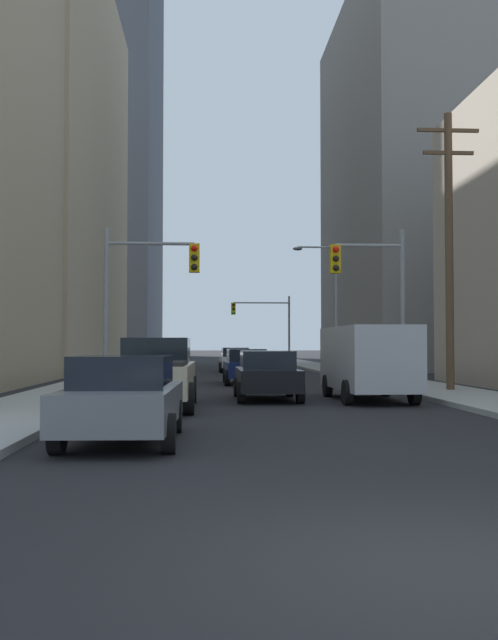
{
  "coord_description": "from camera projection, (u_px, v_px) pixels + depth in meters",
  "views": [
    {
      "loc": [
        -1.81,
        -5.41,
        1.72
      ],
      "look_at": [
        0.0,
        25.01,
        2.77
      ],
      "focal_mm": 39.86,
      "sensor_mm": 36.0,
      "label": 1
    }
  ],
  "objects": [
    {
      "name": "sidewalk_left",
      "position": [
        148.0,
        366.0,
        54.95
      ],
      "size": [
        3.02,
        160.0,
        0.15
      ],
      "primitive_type": "cube",
      "color": "#9E9E99",
      "rests_on": "ground"
    },
    {
      "name": "street_lamp_right",
      "position": [
        329.0,
        295.0,
        40.63
      ],
      "size": [
        2.55,
        0.32,
        7.5
      ],
      "color": "gray",
      "rests_on": "ground"
    },
    {
      "name": "utility_pole_right",
      "position": [
        449.0,
        245.0,
        24.87
      ],
      "size": [
        2.2,
        0.28,
        9.87
      ],
      "color": "brown",
      "rests_on": "ground"
    },
    {
      "name": "traffic_signal_near_right",
      "position": [
        372.0,
        283.0,
        26.3
      ],
      "size": [
        2.81,
        0.44,
        6.0
      ],
      "color": "gray",
      "rests_on": "ground"
    },
    {
      "name": "cargo_van_silver",
      "position": [
        368.0,
        358.0,
        21.77
      ],
      "size": [
        2.16,
        5.25,
        2.26
      ],
      "color": "#B7BABF",
      "rests_on": "ground"
    },
    {
      "name": "sedan_navy",
      "position": [
        246.0,
        366.0,
        30.83
      ],
      "size": [
        1.95,
        4.25,
        1.52
      ],
      "color": "#141E4C",
      "rests_on": "ground"
    },
    {
      "name": "pickup_truck_beige",
      "position": [
        155.0,
        374.0,
        19.07
      ],
      "size": [
        2.2,
        5.43,
        1.9
      ],
      "color": "#C6B793",
      "rests_on": "ground"
    },
    {
      "name": "traffic_signal_far_right",
      "position": [
        263.0,
        317.0,
        62.63
      ],
      "size": [
        5.22,
        0.44,
        6.0
      ],
      "color": "gray",
      "rests_on": "ground"
    },
    {
      "name": "sedan_white",
      "position": [
        235.0,
        360.0,
        44.11
      ],
      "size": [
        1.95,
        4.25,
        1.52
      ],
      "color": "white",
      "rests_on": "ground"
    },
    {
      "name": "ground_plane",
      "position": [
        442.0,
        568.0,
        5.45
      ],
      "size": [
        400.0,
        400.0,
        0.0
      ],
      "primitive_type": "plane",
      "color": "black"
    },
    {
      "name": "building_left_far_tower",
      "position": [
        79.0,
        101.0,
        96.46
      ],
      "size": [
        21.16,
        27.99,
        69.61
      ],
      "primitive_type": "cube",
      "color": "#4C515B",
      "rests_on": "ground"
    },
    {
      "name": "sedan_grey",
      "position": [
        123.0,
        398.0,
        12.4
      ],
      "size": [
        1.95,
        4.25,
        1.52
      ],
      "color": "slate",
      "rests_on": "ground"
    },
    {
      "name": "sidewalk_right",
      "position": [
        311.0,
        365.0,
        55.71
      ],
      "size": [
        3.02,
        160.0,
        0.15
      ],
      "primitive_type": "cube",
      "color": "#9E9E99",
      "rests_on": "ground"
    },
    {
      "name": "sedan_black",
      "position": [
        267.0,
        375.0,
        21.9
      ],
      "size": [
        1.95,
        4.2,
        1.52
      ],
      "color": "black",
      "rests_on": "ground"
    },
    {
      "name": "traffic_signal_near_left",
      "position": [
        147.0,
        281.0,
        25.81
      ],
      "size": [
        3.47,
        0.44,
        6.0
      ],
      "color": "gray",
      "rests_on": "ground"
    }
  ]
}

